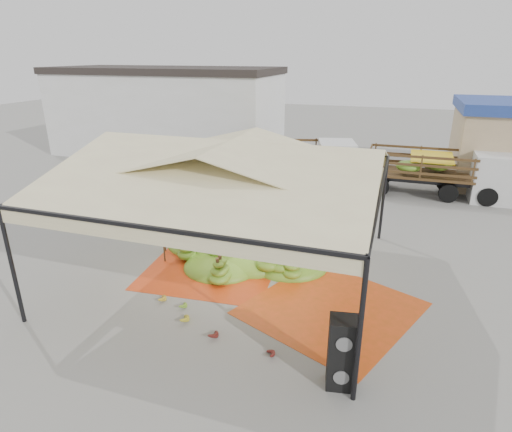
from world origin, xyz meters
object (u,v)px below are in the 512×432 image
(truck_right, at_px, (444,168))
(vendor, at_px, (283,218))
(speaker_stack, at_px, (342,353))
(banana_heap, at_px, (246,238))
(truck_left, at_px, (295,158))

(truck_right, bearing_deg, vendor, -127.39)
(speaker_stack, height_order, truck_right, truck_right)
(speaker_stack, bearing_deg, vendor, 104.67)
(truck_right, bearing_deg, banana_heap, -126.06)
(vendor, distance_m, truck_right, 9.20)
(vendor, height_order, truck_right, truck_right)
(banana_heap, distance_m, truck_right, 10.92)
(banana_heap, distance_m, truck_left, 8.53)
(banana_heap, height_order, truck_right, truck_right)
(banana_heap, relative_size, vendor, 3.37)
(vendor, distance_m, truck_left, 7.11)
(banana_heap, bearing_deg, speaker_stack, -52.56)
(vendor, xyz_separation_m, truck_right, (5.58, 7.30, 0.42))
(speaker_stack, relative_size, truck_left, 0.23)
(vendor, bearing_deg, speaker_stack, 139.34)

